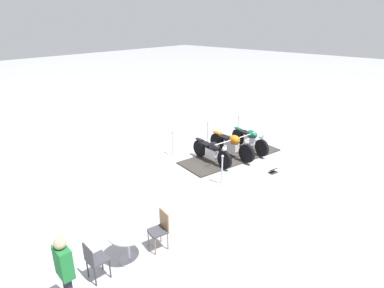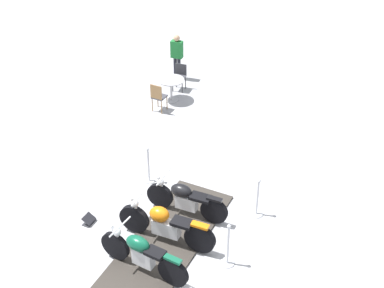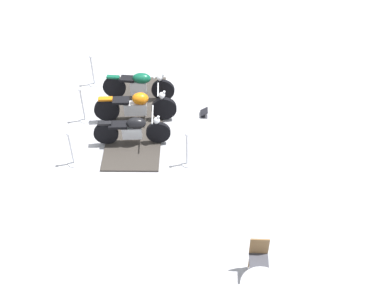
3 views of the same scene
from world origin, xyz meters
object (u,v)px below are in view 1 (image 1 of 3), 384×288
at_px(motorcycle_black, 212,151).
at_px(bystander_person, 65,268).
at_px(stanchion_left_mid, 208,137).
at_px(stanchion_right_front, 222,174).
at_px(stanchion_left_front, 173,148).
at_px(info_placard, 273,171).
at_px(motorcycle_copper, 232,145).
at_px(stanchion_left_rear, 238,131).
at_px(cafe_chair_near_table, 94,259).
at_px(cafe_chair_across_table, 160,228).
at_px(motorcycle_forest, 250,139).
at_px(cafe_table, 128,240).

height_order(motorcycle_black, bystander_person, bystander_person).
distance_m(motorcycle_black, stanchion_left_mid, 1.83).
xyz_separation_m(stanchion_right_front, bystander_person, (5.90, 0.88, 0.60)).
relative_size(stanchion_left_front, info_placard, 2.94).
xyz_separation_m(stanchion_left_mid, info_placard, (0.46, 3.42, -0.32)).
relative_size(stanchion_left_mid, stanchion_right_front, 1.06).
height_order(motorcycle_copper, stanchion_left_rear, motorcycle_copper).
bearing_deg(motorcycle_black, cafe_chair_near_table, -64.01).
distance_m(stanchion_left_mid, cafe_chair_across_table, 6.80).
xyz_separation_m(stanchion_left_front, cafe_chair_across_table, (4.14, 3.76, 0.22)).
distance_m(stanchion_left_front, cafe_chair_near_table, 6.74).
bearing_deg(stanchion_left_mid, stanchion_left_rear, 168.17).
height_order(motorcycle_black, motorcycle_forest, motorcycle_forest).
bearing_deg(cafe_chair_across_table, cafe_chair_near_table, 4.45).
height_order(motorcycle_forest, cafe_chair_across_table, motorcycle_forest).
bearing_deg(cafe_table, motorcycle_copper, -165.06).
distance_m(motorcycle_black, motorcycle_forest, 2.01).
bearing_deg(cafe_table, cafe_chair_across_table, 166.36).
relative_size(motorcycle_black, cafe_chair_across_table, 2.14).
distance_m(motorcycle_copper, cafe_table, 6.61).
bearing_deg(cafe_chair_near_table, motorcycle_black, 21.20).
height_order(stanchion_left_rear, cafe_chair_near_table, stanchion_left_rear).
bearing_deg(info_placard, motorcycle_black, -56.87).
relative_size(stanchion_left_rear, cafe_chair_near_table, 1.18).
xyz_separation_m(motorcycle_copper, bystander_person, (7.95, 1.94, 0.45)).
relative_size(stanchion_right_front, bystander_person, 0.64).
height_order(stanchion_left_mid, cafe_chair_near_table, stanchion_left_mid).
bearing_deg(motorcycle_forest, cafe_chair_across_table, -59.19).
bearing_deg(cafe_table, stanchion_left_mid, -154.50).
distance_m(stanchion_left_mid, cafe_table, 7.42).
bearing_deg(cafe_chair_near_table, motorcycle_copper, 17.51).
bearing_deg(motorcycle_black, cafe_table, -61.05).
height_order(cafe_table, cafe_chair_across_table, cafe_chair_across_table).
bearing_deg(stanchion_right_front, cafe_chair_near_table, 6.42).
height_order(stanchion_left_rear, stanchion_left_mid, stanchion_left_mid).
distance_m(motorcycle_copper, stanchion_left_rear, 2.36).
bearing_deg(bystander_person, stanchion_left_front, 36.30).
distance_m(stanchion_left_rear, stanchion_right_front, 4.66).
distance_m(stanchion_left_rear, bystander_person, 10.49).
xyz_separation_m(motorcycle_copper, cafe_chair_near_table, (7.20, 1.64, 0.00)).
relative_size(motorcycle_copper, bystander_person, 1.42).
bearing_deg(cafe_chair_near_table, bystander_person, -153.23).
height_order(stanchion_left_rear, cafe_table, stanchion_left_rear).
distance_m(stanchion_left_front, info_placard, 4.01).
bearing_deg(info_placard, motorcycle_forest, -111.48).
height_order(motorcycle_black, motorcycle_copper, motorcycle_copper).
distance_m(motorcycle_black, info_placard, 2.34).
bearing_deg(info_placard, stanchion_right_front, -12.89).
relative_size(info_placard, bystander_person, 0.22).
bearing_deg(motorcycle_forest, bystander_person, -62.65).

